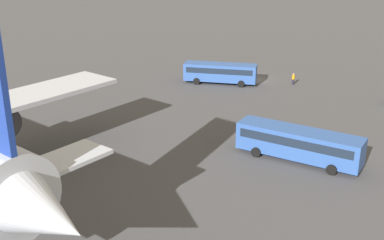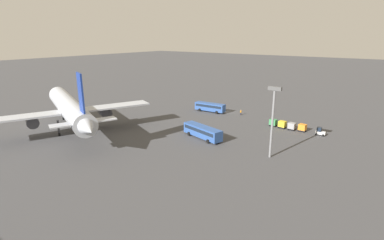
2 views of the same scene
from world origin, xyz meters
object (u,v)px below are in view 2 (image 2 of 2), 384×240
worker_person (241,112)px  cargo_cart_green (273,122)px  shuttle_bus_near (210,107)px  shuttle_bus_far (202,131)px  cargo_cart_grey (292,126)px  baggage_tug (320,132)px  cargo_cart_yellow (282,124)px  cargo_cart_orange (302,127)px  airplane (70,108)px

worker_person → cargo_cart_green: (-13.52, 5.94, 0.32)m
shuttle_bus_near → shuttle_bus_far: shuttle_bus_far is taller
worker_person → cargo_cart_green: cargo_cart_green is taller
shuttle_bus_far → worker_person: 26.90m
shuttle_bus_near → cargo_cart_grey: bearing=168.5°
baggage_tug → cargo_cart_green: 13.08m
cargo_cart_green → baggage_tug: bearing=178.3°
cargo_cart_grey → cargo_cart_yellow: same height
worker_person → cargo_cart_orange: bearing=164.8°
baggage_tug → worker_person: size_ratio=1.40×
cargo_cart_orange → cargo_cart_green: size_ratio=1.00×
cargo_cart_green → shuttle_bus_near: bearing=-8.4°
shuttle_bus_far → cargo_cart_grey: bearing=-113.5°
shuttle_bus_near → cargo_cart_orange: (-32.50, 3.56, -0.62)m
shuttle_bus_near → shuttle_bus_far: 27.82m
cargo_cart_grey → worker_person: bearing=-18.4°
shuttle_bus_near → cargo_cart_orange: size_ratio=5.08×
cargo_cart_orange → cargo_cart_grey: same height
shuttle_bus_far → cargo_cart_grey: size_ratio=5.78×
cargo_cart_grey → cargo_cart_green: same height
cargo_cart_green → airplane: bearing=42.0°
worker_person → cargo_cart_orange: cargo_cart_orange is taller
shuttle_bus_far → cargo_cart_green: 23.39m
baggage_tug → cargo_cart_yellow: size_ratio=1.13×
cargo_cart_yellow → cargo_cart_green: bearing=-5.1°
shuttle_bus_near → cargo_cart_green: size_ratio=5.08×
baggage_tug → worker_person: bearing=-14.8°
cargo_cart_green → cargo_cart_orange: bearing=180.0°
baggage_tug → shuttle_bus_near: bearing=-7.5°
shuttle_bus_near → baggage_tug: 37.45m
cargo_cart_orange → cargo_cart_yellow: 5.57m
shuttle_bus_far → cargo_cart_yellow: shuttle_bus_far is taller
shuttle_bus_far → baggage_tug: 31.35m
shuttle_bus_near → baggage_tug: (-37.23, 3.94, -0.87)m
airplane → cargo_cart_orange: airplane is taller
cargo_cart_orange → cargo_cart_yellow: bearing=2.5°
baggage_tug → cargo_cart_orange: bearing=-6.0°
cargo_cart_orange → cargo_cart_yellow: size_ratio=1.00×
airplane → shuttle_bus_near: 45.40m
shuttle_bus_far → cargo_cart_grey: (-16.27, -20.39, -0.70)m
cargo_cart_grey → cargo_cart_orange: bearing=-171.9°
worker_person → cargo_cart_orange: size_ratio=0.81×
airplane → cargo_cart_green: airplane is taller
cargo_cart_grey → shuttle_bus_far: bearing=51.4°
airplane → cargo_cart_grey: size_ratio=22.21×
airplane → cargo_cart_orange: bearing=-120.3°
cargo_cart_grey → cargo_cart_yellow: bearing=-3.1°
shuttle_bus_near → cargo_cart_yellow: bearing=168.0°
baggage_tug → cargo_cart_green: baggage_tug is taller
baggage_tug → cargo_cart_yellow: 10.30m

